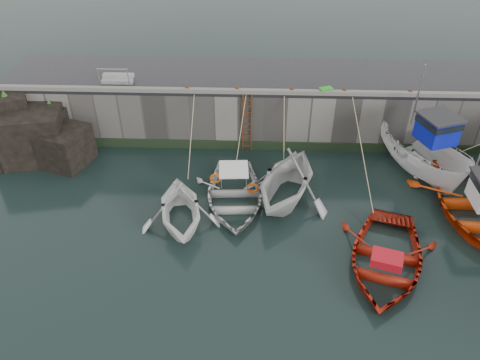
{
  "coord_description": "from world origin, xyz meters",
  "views": [
    {
      "loc": [
        -1.55,
        -11.21,
        13.19
      ],
      "look_at": [
        -2.19,
        5.47,
        1.2
      ],
      "focal_mm": 35.0,
      "sensor_mm": 36.0,
      "label": 1
    }
  ],
  "objects_px": {
    "boat_near_blacktrim": "(285,198)",
    "bollard_c": "(292,90)",
    "bollard_b": "(237,90)",
    "fish_crate": "(326,90)",
    "bollard_d": "(345,91)",
    "boat_near_blue": "(234,201)",
    "boat_near_white": "(181,222)",
    "boat_near_navy": "(384,265)",
    "bollard_a": "(187,89)",
    "bollard_e": "(410,92)",
    "ladder": "(247,123)",
    "boat_far_white": "(422,154)",
    "boat_far_orange": "(478,207)"
  },
  "relations": [
    {
      "from": "boat_near_blue",
      "to": "ladder",
      "type": "bearing_deg",
      "value": 80.5
    },
    {
      "from": "boat_near_navy",
      "to": "bollard_b",
      "type": "distance_m",
      "value": 10.93
    },
    {
      "from": "boat_near_blacktrim",
      "to": "boat_near_navy",
      "type": "bearing_deg",
      "value": -26.88
    },
    {
      "from": "ladder",
      "to": "boat_near_white",
      "type": "bearing_deg",
      "value": -113.93
    },
    {
      "from": "bollard_b",
      "to": "bollard_c",
      "type": "relative_size",
      "value": 1.0
    },
    {
      "from": "boat_near_blue",
      "to": "bollard_e",
      "type": "distance_m",
      "value": 10.24
    },
    {
      "from": "boat_far_white",
      "to": "ladder",
      "type": "bearing_deg",
      "value": 149.09
    },
    {
      "from": "fish_crate",
      "to": "bollard_d",
      "type": "height_order",
      "value": "fish_crate"
    },
    {
      "from": "boat_far_orange",
      "to": "bollard_d",
      "type": "relative_size",
      "value": 25.2
    },
    {
      "from": "ladder",
      "to": "boat_far_white",
      "type": "bearing_deg",
      "value": -11.08
    },
    {
      "from": "boat_far_orange",
      "to": "bollard_e",
      "type": "height_order",
      "value": "boat_far_orange"
    },
    {
      "from": "boat_near_navy",
      "to": "bollard_c",
      "type": "height_order",
      "value": "bollard_c"
    },
    {
      "from": "boat_near_white",
      "to": "boat_near_navy",
      "type": "xyz_separation_m",
      "value": [
        8.18,
        -2.19,
        0.0
      ]
    },
    {
      "from": "bollard_b",
      "to": "bollard_d",
      "type": "distance_m",
      "value": 5.3
    },
    {
      "from": "bollard_e",
      "to": "bollard_c",
      "type": "bearing_deg",
      "value": 180.0
    },
    {
      "from": "boat_near_navy",
      "to": "bollard_b",
      "type": "xyz_separation_m",
      "value": [
        -6.02,
        8.51,
        3.3
      ]
    },
    {
      "from": "boat_near_blacktrim",
      "to": "bollard_c",
      "type": "bearing_deg",
      "value": 107.31
    },
    {
      "from": "bollard_b",
      "to": "bollard_c",
      "type": "xyz_separation_m",
      "value": [
        2.7,
        0.0,
        0.0
      ]
    },
    {
      "from": "bollard_a",
      "to": "bollard_e",
      "type": "xyz_separation_m",
      "value": [
        11.0,
        0.0,
        0.0
      ]
    },
    {
      "from": "bollard_e",
      "to": "boat_far_orange",
      "type": "bearing_deg",
      "value": -68.13
    },
    {
      "from": "ladder",
      "to": "boat_near_blacktrim",
      "type": "xyz_separation_m",
      "value": [
        1.89,
        -4.11,
        -1.59
      ]
    },
    {
      "from": "ladder",
      "to": "boat_near_blue",
      "type": "distance_m",
      "value": 4.71
    },
    {
      "from": "ladder",
      "to": "boat_near_navy",
      "type": "relative_size",
      "value": 0.57
    },
    {
      "from": "boat_far_orange",
      "to": "bollard_c",
      "type": "height_order",
      "value": "boat_far_orange"
    },
    {
      "from": "boat_near_blue",
      "to": "boat_far_orange",
      "type": "relative_size",
      "value": 0.76
    },
    {
      "from": "boat_near_blue",
      "to": "bollard_a",
      "type": "bearing_deg",
      "value": 114.64
    },
    {
      "from": "boat_near_white",
      "to": "bollard_e",
      "type": "distance_m",
      "value": 12.83
    },
    {
      "from": "boat_near_white",
      "to": "boat_near_navy",
      "type": "distance_m",
      "value": 8.46
    },
    {
      "from": "boat_near_blue",
      "to": "boat_near_blacktrim",
      "type": "height_order",
      "value": "boat_near_blacktrim"
    },
    {
      "from": "fish_crate",
      "to": "bollard_b",
      "type": "height_order",
      "value": "fish_crate"
    },
    {
      "from": "boat_near_navy",
      "to": "bollard_d",
      "type": "xyz_separation_m",
      "value": [
        -0.72,
        8.51,
        3.3
      ]
    },
    {
      "from": "boat_near_blacktrim",
      "to": "bollard_b",
      "type": "distance_m",
      "value": 6.03
    },
    {
      "from": "boat_far_white",
      "to": "bollard_a",
      "type": "bearing_deg",
      "value": 150.3
    },
    {
      "from": "boat_near_blue",
      "to": "bollard_d",
      "type": "bearing_deg",
      "value": 38.48
    },
    {
      "from": "boat_near_blacktrim",
      "to": "bollard_a",
      "type": "xyz_separation_m",
      "value": [
        -4.89,
        4.45,
        3.3
      ]
    },
    {
      "from": "boat_near_navy",
      "to": "bollard_c",
      "type": "distance_m",
      "value": 9.71
    },
    {
      "from": "boat_near_blacktrim",
      "to": "bollard_d",
      "type": "distance_m",
      "value": 6.26
    },
    {
      "from": "boat_near_navy",
      "to": "fish_crate",
      "type": "height_order",
      "value": "fish_crate"
    },
    {
      "from": "boat_far_orange",
      "to": "fish_crate",
      "type": "bearing_deg",
      "value": 139.74
    },
    {
      "from": "boat_near_navy",
      "to": "fish_crate",
      "type": "relative_size",
      "value": 8.79
    },
    {
      "from": "boat_far_white",
      "to": "boat_far_orange",
      "type": "xyz_separation_m",
      "value": [
        1.61,
        -3.34,
        -0.56
      ]
    },
    {
      "from": "bollard_a",
      "to": "bollard_e",
      "type": "bearing_deg",
      "value": 0.0
    },
    {
      "from": "boat_far_orange",
      "to": "bollard_c",
      "type": "bearing_deg",
      "value": 146.56
    },
    {
      "from": "boat_far_white",
      "to": "bollard_a",
      "type": "relative_size",
      "value": 23.91
    },
    {
      "from": "ladder",
      "to": "bollard_e",
      "type": "distance_m",
      "value": 8.19
    },
    {
      "from": "boat_near_blue",
      "to": "bollard_e",
      "type": "relative_size",
      "value": 19.15
    },
    {
      "from": "boat_near_blue",
      "to": "bollard_e",
      "type": "height_order",
      "value": "bollard_e"
    },
    {
      "from": "boat_far_orange",
      "to": "boat_near_white",
      "type": "bearing_deg",
      "value": -175.13
    },
    {
      "from": "bollard_a",
      "to": "boat_far_orange",
      "type": "bearing_deg",
      "value": -22.13
    },
    {
      "from": "boat_near_white",
      "to": "ladder",
      "type": "bearing_deg",
      "value": 53.85
    }
  ]
}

